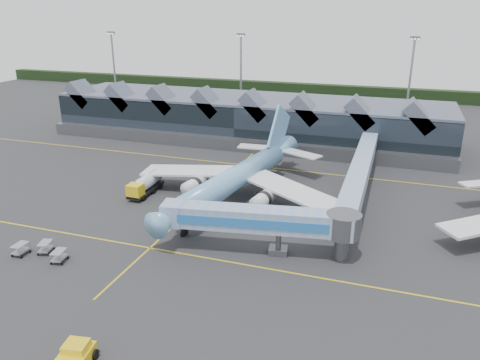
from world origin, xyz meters
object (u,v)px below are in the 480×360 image
(fuel_truck, at_px, (146,183))
(main_airliner, at_px, (239,176))
(jet_bridge, at_px, (271,222))
(pushback_tug, at_px, (74,359))

(fuel_truck, bearing_deg, main_airliner, 9.85)
(jet_bridge, height_order, fuel_truck, jet_bridge)
(main_airliner, bearing_deg, fuel_truck, -159.62)
(main_airliner, bearing_deg, pushback_tug, -81.01)
(main_airliner, distance_m, pushback_tug, 40.38)
(pushback_tug, bearing_deg, main_airliner, 79.11)
(fuel_truck, bearing_deg, pushback_tug, -69.38)
(fuel_truck, bearing_deg, jet_bridge, -27.87)
(main_airliner, relative_size, pushback_tug, 8.41)
(main_airliner, height_order, jet_bridge, main_airliner)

